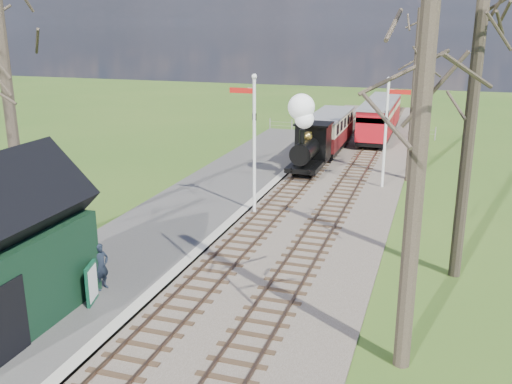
# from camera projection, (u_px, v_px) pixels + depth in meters

# --- Properties ---
(distant_hills) EXTENTS (114.40, 48.00, 22.02)m
(distant_hills) POSITION_uv_depth(u_px,v_px,m) (387.00, 220.00, 73.69)
(distant_hills) COLOR #385B23
(distant_hills) RESTS_ON ground
(ballast_bed) EXTENTS (8.00, 60.00, 0.10)m
(ballast_bed) POSITION_uv_depth(u_px,v_px,m) (325.00, 183.00, 30.48)
(ballast_bed) COLOR brown
(ballast_bed) RESTS_ON ground
(track_near) EXTENTS (1.60, 60.00, 0.15)m
(track_near) POSITION_uv_depth(u_px,v_px,m) (301.00, 180.00, 30.86)
(track_near) COLOR brown
(track_near) RESTS_ON ground
(track_far) EXTENTS (1.60, 60.00, 0.15)m
(track_far) POSITION_uv_depth(u_px,v_px,m) (349.00, 184.00, 30.08)
(track_far) COLOR brown
(track_far) RESTS_ON ground
(platform) EXTENTS (5.00, 44.00, 0.20)m
(platform) POSITION_uv_depth(u_px,v_px,m) (178.00, 220.00, 24.61)
(platform) COLOR #474442
(platform) RESTS_ON ground
(coping_strip) EXTENTS (0.40, 44.00, 0.21)m
(coping_strip) POSITION_uv_depth(u_px,v_px,m) (228.00, 225.00, 23.92)
(coping_strip) COLOR #B2AD9E
(coping_strip) RESTS_ON ground
(semaphore_near) EXTENTS (1.22, 0.24, 6.22)m
(semaphore_near) POSITION_uv_depth(u_px,v_px,m) (253.00, 135.00, 24.61)
(semaphore_near) COLOR silver
(semaphore_near) RESTS_ON ground
(semaphore_far) EXTENTS (1.22, 0.24, 5.72)m
(semaphore_far) POSITION_uv_depth(u_px,v_px,m) (387.00, 125.00, 28.62)
(semaphore_far) COLOR silver
(semaphore_far) RESTS_ON ground
(bare_trees) EXTENTS (15.51, 22.39, 12.00)m
(bare_trees) POSITION_uv_depth(u_px,v_px,m) (257.00, 123.00, 18.16)
(bare_trees) COLOR #382D23
(bare_trees) RESTS_ON ground
(fence_line) EXTENTS (12.60, 0.08, 1.00)m
(fence_line) POSITION_uv_depth(u_px,v_px,m) (349.00, 128.00, 43.39)
(fence_line) COLOR slate
(fence_line) RESTS_ON ground
(locomotive) EXTENTS (1.81, 4.23, 4.53)m
(locomotive) POSITION_uv_depth(u_px,v_px,m) (308.00, 139.00, 31.64)
(locomotive) COLOR black
(locomotive) RESTS_ON ground
(coach) EXTENTS (2.12, 7.26, 2.23)m
(coach) POSITION_uv_depth(u_px,v_px,m) (329.00, 130.00, 37.32)
(coach) COLOR black
(coach) RESTS_ON ground
(red_carriage_a) EXTENTS (2.15, 5.32, 2.26)m
(red_carriage_a) POSITION_uv_depth(u_px,v_px,m) (375.00, 123.00, 39.55)
(red_carriage_a) COLOR black
(red_carriage_a) RESTS_ON ground
(red_carriage_b) EXTENTS (2.15, 5.32, 2.26)m
(red_carriage_b) POSITION_uv_depth(u_px,v_px,m) (384.00, 112.00, 44.56)
(red_carriage_b) COLOR black
(red_carriage_b) RESTS_ON ground
(sign_board) EXTENTS (0.32, 0.83, 1.23)m
(sign_board) POSITION_uv_depth(u_px,v_px,m) (92.00, 283.00, 16.97)
(sign_board) COLOR #0F462D
(sign_board) RESTS_ON platform
(bench) EXTENTS (1.01, 1.61, 0.89)m
(bench) POSITION_uv_depth(u_px,v_px,m) (46.00, 301.00, 16.34)
(bench) COLOR #442718
(bench) RESTS_ON platform
(person) EXTENTS (0.51, 0.64, 1.53)m
(person) POSITION_uv_depth(u_px,v_px,m) (101.00, 266.00, 17.79)
(person) COLOR #19202D
(person) RESTS_ON platform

